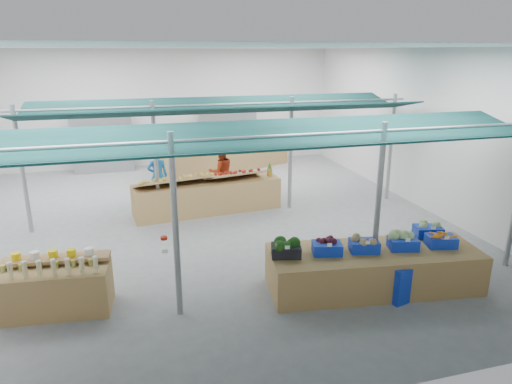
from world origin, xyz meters
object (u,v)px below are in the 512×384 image
at_px(bottle_shelf, 56,287).
at_px(crate_stack, 402,282).
at_px(vendor_left, 158,176).
at_px(vendor_right, 221,172).
at_px(fruit_counter, 208,196).
at_px(veg_counter, 373,269).

xyz_separation_m(bottle_shelf, crate_stack, (5.66, -1.22, -0.10)).
bearing_deg(bottle_shelf, crate_stack, -6.35).
bearing_deg(vendor_left, vendor_right, 174.08).
height_order(fruit_counter, vendor_left, vendor_left).
height_order(crate_stack, vendor_left, vendor_left).
xyz_separation_m(bottle_shelf, vendor_right, (3.82, 5.25, 0.35)).
distance_m(bottle_shelf, fruit_counter, 5.25).
bearing_deg(fruit_counter, vendor_right, 55.47).
height_order(bottle_shelf, crate_stack, bottle_shelf).
relative_size(fruit_counter, crate_stack, 6.01).
relative_size(veg_counter, crate_stack, 5.82).
bearing_deg(bottle_shelf, fruit_counter, 58.01).
relative_size(bottle_shelf, fruit_counter, 0.46).
xyz_separation_m(bottle_shelf, vendor_left, (2.02, 5.25, 0.35)).
height_order(vendor_left, vendor_right, same).
distance_m(veg_counter, fruit_counter, 5.33).
distance_m(crate_stack, vendor_left, 7.44).
height_order(veg_counter, vendor_right, vendor_right).
bearing_deg(veg_counter, fruit_counter, 121.33).
xyz_separation_m(bottle_shelf, veg_counter, (5.39, -0.72, -0.06)).
relative_size(bottle_shelf, vendor_right, 1.15).
distance_m(fruit_counter, vendor_left, 1.67).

